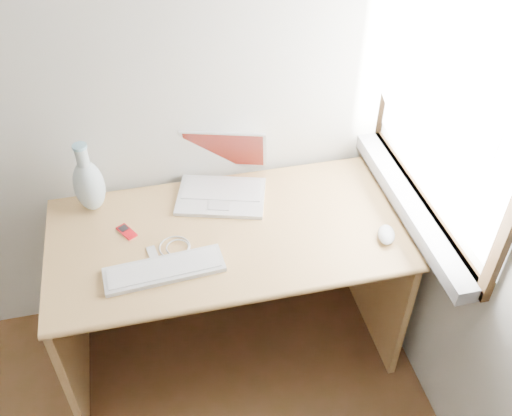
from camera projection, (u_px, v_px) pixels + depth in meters
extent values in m
cube|color=white|center=(454.00, 80.00, 1.87)|extent=(0.01, 0.90, 1.00)
cube|color=gray|center=(410.00, 204.00, 2.21)|extent=(0.10, 0.96, 0.06)
cube|color=white|center=(435.00, 74.00, 1.83)|extent=(0.02, 0.84, 0.92)
cube|color=tan|center=(226.00, 234.00, 2.21)|extent=(1.36, 0.68, 0.03)
cube|color=tan|center=(70.00, 322.00, 2.33)|extent=(0.03, 0.64, 0.69)
cube|color=tan|center=(375.00, 269.00, 2.55)|extent=(0.03, 0.64, 0.69)
cube|color=tan|center=(215.00, 223.00, 2.60)|extent=(1.30, 0.03, 0.45)
cube|color=white|center=(221.00, 196.00, 2.34)|extent=(0.41, 0.34, 0.02)
cube|color=white|center=(221.00, 194.00, 2.33)|extent=(0.35, 0.22, 0.00)
cube|color=white|center=(215.00, 155.00, 2.35)|extent=(0.37, 0.19, 0.23)
cube|color=maroon|center=(215.00, 155.00, 2.35)|extent=(0.33, 0.16, 0.20)
cube|color=silver|center=(164.00, 270.00, 2.03)|extent=(0.44, 0.16, 0.02)
cube|color=white|center=(164.00, 268.00, 2.03)|extent=(0.40, 0.13, 0.00)
ellipsoid|color=white|center=(386.00, 235.00, 2.15)|extent=(0.10, 0.12, 0.04)
cube|color=red|center=(127.00, 232.00, 2.19)|extent=(0.08, 0.10, 0.01)
cube|color=black|center=(127.00, 231.00, 2.19)|extent=(0.04, 0.04, 0.00)
torus|color=silver|center=(175.00, 247.00, 2.13)|extent=(0.14, 0.14, 0.01)
cube|color=silver|center=(153.00, 254.00, 2.10)|extent=(0.05, 0.09, 0.01)
ellipsoid|color=silver|center=(89.00, 186.00, 2.22)|extent=(0.12, 0.12, 0.23)
cylinder|color=silver|center=(82.00, 157.00, 2.13)|extent=(0.05, 0.05, 0.09)
cylinder|color=#8DC7E1|center=(79.00, 147.00, 2.10)|extent=(0.06, 0.06, 0.01)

